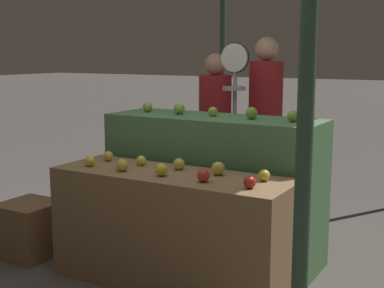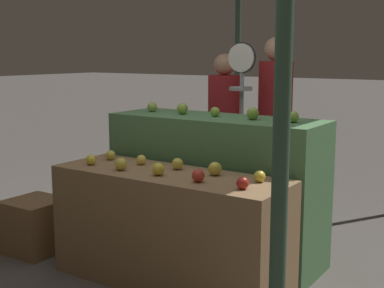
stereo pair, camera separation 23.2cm
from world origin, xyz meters
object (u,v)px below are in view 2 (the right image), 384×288
object	(u,v)px
person_customer_left	(275,113)
person_vendor_at_scale	(224,122)
produce_scale	(241,97)
wooden_crate_side	(36,226)

from	to	relation	value
person_customer_left	person_vendor_at_scale	bearing A→B (deg)	53.25
person_vendor_at_scale	person_customer_left	bearing A→B (deg)	-144.37
produce_scale	person_vendor_at_scale	xyz separation A→B (m)	(-0.36, 0.33, -0.28)
produce_scale	person_customer_left	size ratio (longest dim) A/B	0.96
person_vendor_at_scale	person_customer_left	world-z (taller)	person_customer_left
person_vendor_at_scale	wooden_crate_side	bearing A→B (deg)	74.63
produce_scale	wooden_crate_side	bearing A→B (deg)	-128.17
person_vendor_at_scale	person_customer_left	size ratio (longest dim) A/B	0.91
person_vendor_at_scale	wooden_crate_side	world-z (taller)	person_vendor_at_scale
produce_scale	wooden_crate_side	world-z (taller)	produce_scale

